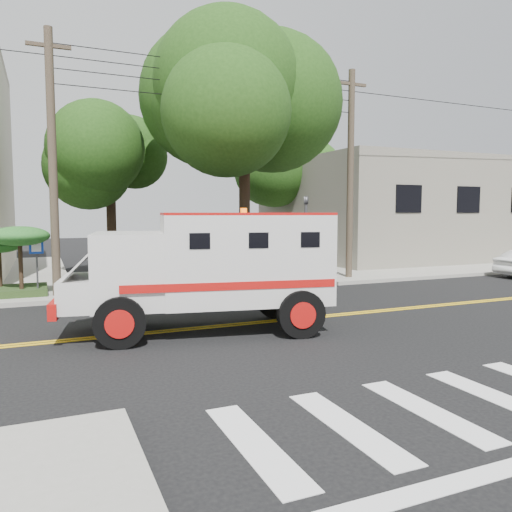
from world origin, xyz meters
name	(u,v)px	position (x,y,z in m)	size (l,w,h in m)	color
ground	(282,320)	(0.00, 0.00, 0.00)	(100.00, 100.00, 0.00)	black
sidewalk_ne	(380,259)	(13.50, 13.50, 0.07)	(17.00, 17.00, 0.15)	gray
building_right	(395,210)	(15.00, 14.00, 3.15)	(14.00, 12.00, 6.00)	slate
utility_pole_left	(53,166)	(-5.60, 6.00, 4.50)	(0.28, 0.28, 9.00)	#382D23
utility_pole_right	(350,177)	(6.30, 6.20, 4.50)	(0.28, 0.28, 9.00)	#382D23
tree_main	(257,104)	(1.94, 6.21, 7.20)	(6.08, 5.70, 9.85)	black
tree_left	(118,152)	(-2.68, 11.79, 5.73)	(4.48, 4.20, 7.70)	black
tree_right	(298,162)	(8.84, 15.77, 6.09)	(4.80, 4.50, 8.20)	black
traffic_signal	(306,231)	(3.80, 5.60, 2.23)	(0.15, 0.18, 3.60)	#3F3F42
accessibility_sign	(37,260)	(-6.20, 6.17, 1.37)	(0.45, 0.10, 2.02)	#3F3F42
armored_truck	(211,264)	(-2.19, -0.39, 1.68)	(6.81, 3.55, 2.95)	silver
pedestrian_a	(331,258)	(5.50, 6.42, 0.99)	(0.61, 0.40, 1.69)	gray
pedestrian_b	(312,253)	(5.92, 8.77, 1.01)	(0.84, 0.65, 1.72)	gray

